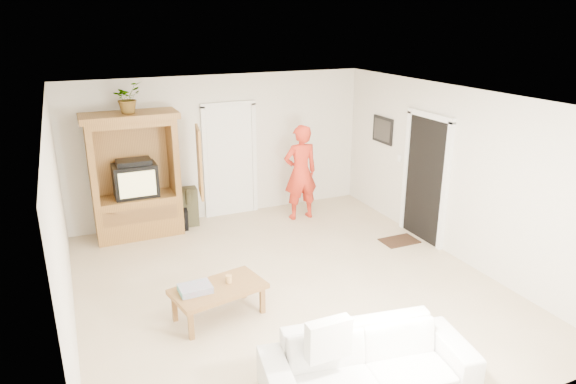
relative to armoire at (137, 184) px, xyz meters
name	(u,v)px	position (x,y,z in m)	size (l,w,h in m)	color
floor	(288,285)	(1.58, -2.66, -0.91)	(6.00, 6.00, 0.00)	tan
ceiling	(288,98)	(1.58, -2.66, 1.69)	(6.00, 6.00, 0.00)	white
wall_back	(221,147)	(1.58, 0.34, 0.39)	(5.50, 5.50, 0.00)	silver
wall_front	(438,310)	(1.58, -5.66, 0.39)	(5.50, 5.50, 0.00)	silver
wall_left	(61,231)	(-1.17, -2.66, 0.39)	(6.00, 6.00, 0.00)	silver
wall_right	(453,173)	(4.33, -2.66, 0.39)	(6.00, 6.00, 0.00)	silver
armoire	(137,184)	(0.00, 0.00, 0.00)	(1.82, 1.14, 2.10)	olive
door_back	(230,162)	(1.73, 0.31, 0.11)	(0.85, 0.05, 2.04)	white
doorway_right	(425,180)	(4.30, -2.06, 0.11)	(0.05, 0.90, 2.04)	black
framed_picture	(383,130)	(4.31, -0.76, 0.69)	(0.03, 0.60, 0.48)	black
doormat	(399,241)	(3.88, -2.06, -0.90)	(0.60, 0.40, 0.02)	#382316
plant	(127,98)	(-0.02, -0.03, 1.43)	(0.44, 0.38, 0.49)	#4C7238
man	(300,172)	(2.82, -0.41, -0.03)	(0.64, 0.42, 1.75)	red
sofa	(368,363)	(1.45, -4.91, -0.60)	(2.09, 0.82, 0.61)	silver
coffee_table	(218,291)	(0.48, -3.04, -0.55)	(1.22, 0.82, 0.42)	brown
towel	(195,289)	(0.20, -3.04, -0.45)	(0.38, 0.28, 0.08)	#C6427C
candle	(229,279)	(0.63, -2.99, -0.44)	(0.08, 0.08, 0.10)	tan
backpack_black	(179,221)	(0.63, -0.13, -0.72)	(0.30, 0.18, 0.37)	black
backpack_olive	(187,207)	(0.83, 0.08, -0.56)	(0.36, 0.27, 0.69)	#47442B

